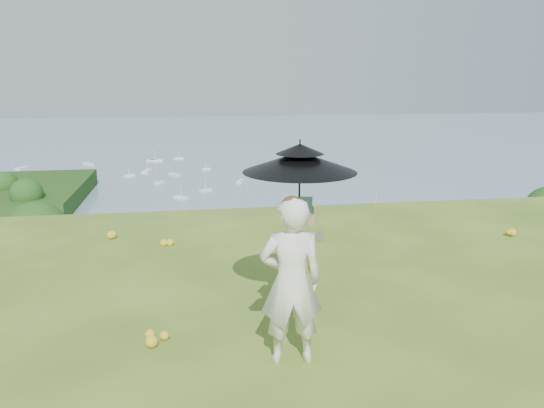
{
  "coord_description": "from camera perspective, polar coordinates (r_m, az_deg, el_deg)",
  "views": [
    {
      "loc": [
        -2.98,
        -3.86,
        2.79
      ],
      "look_at": [
        -1.8,
        3.82,
        0.86
      ],
      "focal_mm": 35.0,
      "sensor_mm": 36.0,
      "label": 1
    }
  ],
  "objects": [
    {
      "name": "moored_boats",
      "position": [
        169.1,
        -11.74,
        1.23
      ],
      "size": [
        140.0,
        140.0,
        0.7
      ],
      "primitive_type": null,
      "color": "white",
      "rests_on": "bay_water"
    },
    {
      "name": "harbor_town",
      "position": [
        85.26,
        -6.13,
        -8.37
      ],
      "size": [
        110.0,
        22.0,
        5.0
      ],
      "primitive_type": null,
      "color": "silver",
      "rests_on": "shoreline_tier"
    },
    {
      "name": "painter_cap",
      "position": [
        4.9,
        2.15,
        0.25
      ],
      "size": [
        0.24,
        0.27,
        0.1
      ],
      "primitive_type": null,
      "rotation": [
        0.0,
        0.0,
        -0.2
      ],
      "color": "#C66C79",
      "rests_on": "painter"
    },
    {
      "name": "painter",
      "position": [
        5.15,
        2.07,
        -8.35
      ],
      "size": [
        0.62,
        0.42,
        1.68
      ],
      "primitive_type": "imported",
      "rotation": [
        0.0,
        0.0,
        3.11
      ],
      "color": "white",
      "rests_on": "ground"
    },
    {
      "name": "shoreline_tier",
      "position": [
        87.93,
        -6.02,
        -12.29
      ],
      "size": [
        170.0,
        28.0,
        8.0
      ],
      "primitive_type": "cube",
      "color": "gray",
      "rests_on": "bay_water"
    },
    {
      "name": "wildflowers",
      "position": [
        5.76,
        24.76,
        -15.76
      ],
      "size": [
        10.0,
        10.5,
        0.12
      ],
      "primitive_type": null,
      "color": "yellow",
      "rests_on": "ground"
    },
    {
      "name": "bay_water",
      "position": [
        246.63,
        -7.96,
        5.26
      ],
      "size": [
        700.0,
        700.0,
        0.0
      ],
      "primitive_type": "plane",
      "color": "#728EA3",
      "rests_on": "ground"
    },
    {
      "name": "slope_trees",
      "position": [
        42.84,
        -4.01,
        -10.61
      ],
      "size": [
        110.0,
        50.0,
        6.0
      ],
      "primitive_type": null,
      "color": "#174B16",
      "rests_on": "forest_slope"
    },
    {
      "name": "sun_umbrella",
      "position": [
        5.51,
        2.98,
        2.54
      ],
      "size": [
        1.26,
        1.26,
        0.86
      ],
      "primitive_type": null,
      "rotation": [
        0.0,
        0.0,
        -0.06
      ],
      "color": "black",
      "rests_on": "field_easel"
    },
    {
      "name": "ground",
      "position": [
        5.62,
        26.14,
        -17.43
      ],
      "size": [
        14.0,
        14.0,
        0.0
      ],
      "primitive_type": "plane",
      "color": "#4B6B1E",
      "rests_on": "ground"
    },
    {
      "name": "field_easel",
      "position": [
        5.74,
        2.88,
        -6.65
      ],
      "size": [
        0.64,
        0.64,
        1.55
      ],
      "primitive_type": null,
      "rotation": [
        0.0,
        0.0,
        -0.09
      ],
      "color": "#996740",
      "rests_on": "ground"
    }
  ]
}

